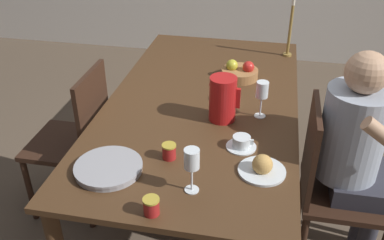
{
  "coord_description": "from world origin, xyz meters",
  "views": [
    {
      "loc": [
        0.36,
        -2.07,
        1.88
      ],
      "look_at": [
        0.0,
        -0.3,
        0.78
      ],
      "focal_mm": 40.0,
      "sensor_mm": 36.0,
      "label": 1
    }
  ],
  "objects_px": {
    "red_pitcher": "(223,99)",
    "wine_glass_juice": "(192,161)",
    "jam_jar_amber": "(151,205)",
    "person_seated": "(357,148)",
    "teacup_across": "(228,97)",
    "chair_opposite": "(77,138)",
    "wine_glass_water": "(262,91)",
    "serving_tray": "(109,168)",
    "jam_jar_red": "(169,151)",
    "chair_person_side": "(331,185)",
    "bread_plate": "(262,167)",
    "fruit_bowl": "(240,72)",
    "candlestick_tall": "(290,33)",
    "teacup_near_person": "(241,143)"
  },
  "relations": [
    {
      "from": "person_seated",
      "to": "teacup_across",
      "type": "xyz_separation_m",
      "value": [
        -0.66,
        0.32,
        0.04
      ]
    },
    {
      "from": "chair_opposite",
      "to": "wine_glass_juice",
      "type": "xyz_separation_m",
      "value": [
        0.8,
        -0.59,
        0.38
      ]
    },
    {
      "from": "bread_plate",
      "to": "candlestick_tall",
      "type": "bearing_deg",
      "value": 85.94
    },
    {
      "from": "wine_glass_water",
      "to": "bread_plate",
      "type": "xyz_separation_m",
      "value": [
        0.04,
        -0.47,
        -0.12
      ]
    },
    {
      "from": "wine_glass_water",
      "to": "jam_jar_red",
      "type": "xyz_separation_m",
      "value": [
        -0.38,
        -0.45,
        -0.11
      ]
    },
    {
      "from": "chair_person_side",
      "to": "bread_plate",
      "type": "distance_m",
      "value": 0.51
    },
    {
      "from": "wine_glass_juice",
      "to": "teacup_across",
      "type": "distance_m",
      "value": 0.8
    },
    {
      "from": "chair_person_side",
      "to": "red_pitcher",
      "type": "xyz_separation_m",
      "value": [
        -0.58,
        0.14,
        0.35
      ]
    },
    {
      "from": "red_pitcher",
      "to": "wine_glass_juice",
      "type": "bearing_deg",
      "value": -94.2
    },
    {
      "from": "red_pitcher",
      "to": "candlestick_tall",
      "type": "bearing_deg",
      "value": 70.81
    },
    {
      "from": "teacup_near_person",
      "to": "serving_tray",
      "type": "height_order",
      "value": "teacup_near_person"
    },
    {
      "from": "jam_jar_amber",
      "to": "candlestick_tall",
      "type": "distance_m",
      "value": 1.75
    },
    {
      "from": "chair_opposite",
      "to": "fruit_bowl",
      "type": "bearing_deg",
      "value": -60.39
    },
    {
      "from": "chair_person_side",
      "to": "chair_opposite",
      "type": "xyz_separation_m",
      "value": [
        -1.42,
        0.15,
        0.0
      ]
    },
    {
      "from": "person_seated",
      "to": "jam_jar_amber",
      "type": "relative_size",
      "value": 16.73
    },
    {
      "from": "wine_glass_juice",
      "to": "teacup_across",
      "type": "height_order",
      "value": "wine_glass_juice"
    },
    {
      "from": "chair_opposite",
      "to": "bread_plate",
      "type": "distance_m",
      "value": 1.18
    },
    {
      "from": "red_pitcher",
      "to": "jam_jar_amber",
      "type": "bearing_deg",
      "value": -102.56
    },
    {
      "from": "red_pitcher",
      "to": "fruit_bowl",
      "type": "distance_m",
      "value": 0.52
    },
    {
      "from": "wine_glass_water",
      "to": "chair_person_side",
      "type": "bearing_deg",
      "value": -28.05
    },
    {
      "from": "jam_jar_red",
      "to": "candlestick_tall",
      "type": "xyz_separation_m",
      "value": [
        0.51,
        1.32,
        0.12
      ]
    },
    {
      "from": "jam_jar_amber",
      "to": "jam_jar_red",
      "type": "bearing_deg",
      "value": 93.21
    },
    {
      "from": "wine_glass_water",
      "to": "bread_plate",
      "type": "relative_size",
      "value": 0.96
    },
    {
      "from": "fruit_bowl",
      "to": "wine_glass_juice",
      "type": "bearing_deg",
      "value": -94.28
    },
    {
      "from": "red_pitcher",
      "to": "wine_glass_juice",
      "type": "height_order",
      "value": "red_pitcher"
    },
    {
      "from": "jam_jar_amber",
      "to": "chair_person_side",
      "type": "bearing_deg",
      "value": 39.16
    },
    {
      "from": "chair_person_side",
      "to": "teacup_across",
      "type": "distance_m",
      "value": 0.72
    },
    {
      "from": "serving_tray",
      "to": "bread_plate",
      "type": "relative_size",
      "value": 1.43
    },
    {
      "from": "chair_opposite",
      "to": "wine_glass_juice",
      "type": "bearing_deg",
      "value": -126.38
    },
    {
      "from": "serving_tray",
      "to": "bread_plate",
      "type": "height_order",
      "value": "bread_plate"
    },
    {
      "from": "teacup_across",
      "to": "chair_person_side",
      "type": "bearing_deg",
      "value": -31.12
    },
    {
      "from": "wine_glass_juice",
      "to": "bread_plate",
      "type": "distance_m",
      "value": 0.35
    },
    {
      "from": "serving_tray",
      "to": "candlestick_tall",
      "type": "relative_size",
      "value": 0.74
    },
    {
      "from": "chair_opposite",
      "to": "person_seated",
      "type": "xyz_separation_m",
      "value": [
        1.51,
        -0.12,
        0.22
      ]
    },
    {
      "from": "red_pitcher",
      "to": "teacup_across",
      "type": "xyz_separation_m",
      "value": [
        0.0,
        0.21,
        -0.09
      ]
    },
    {
      "from": "red_pitcher",
      "to": "jam_jar_amber",
      "type": "height_order",
      "value": "red_pitcher"
    },
    {
      "from": "serving_tray",
      "to": "fruit_bowl",
      "type": "xyz_separation_m",
      "value": [
        0.46,
        1.04,
        0.02
      ]
    },
    {
      "from": "wine_glass_juice",
      "to": "wine_glass_water",
      "type": "bearing_deg",
      "value": 70.15
    },
    {
      "from": "person_seated",
      "to": "wine_glass_water",
      "type": "bearing_deg",
      "value": -110.42
    },
    {
      "from": "wine_glass_water",
      "to": "bread_plate",
      "type": "bearing_deg",
      "value": -85.43
    },
    {
      "from": "teacup_across",
      "to": "jam_jar_amber",
      "type": "xyz_separation_m",
      "value": [
        -0.17,
        -0.95,
        0.01
      ]
    },
    {
      "from": "chair_person_side",
      "to": "wine_glass_juice",
      "type": "xyz_separation_m",
      "value": [
        -0.62,
        -0.44,
        0.38
      ]
    },
    {
      "from": "bread_plate",
      "to": "fruit_bowl",
      "type": "distance_m",
      "value": 0.94
    },
    {
      "from": "jam_jar_amber",
      "to": "bread_plate",
      "type": "bearing_deg",
      "value": 40.4
    },
    {
      "from": "chair_opposite",
      "to": "serving_tray",
      "type": "relative_size",
      "value": 3.14
    },
    {
      "from": "chair_person_side",
      "to": "jam_jar_amber",
      "type": "height_order",
      "value": "chair_person_side"
    },
    {
      "from": "jam_jar_red",
      "to": "wine_glass_water",
      "type": "bearing_deg",
      "value": 50.08
    },
    {
      "from": "red_pitcher",
      "to": "chair_person_side",
      "type": "bearing_deg",
      "value": -13.64
    },
    {
      "from": "person_seated",
      "to": "jam_jar_amber",
      "type": "height_order",
      "value": "person_seated"
    },
    {
      "from": "wine_glass_juice",
      "to": "jam_jar_amber",
      "type": "xyz_separation_m",
      "value": [
        -0.12,
        -0.16,
        -0.11
      ]
    }
  ]
}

